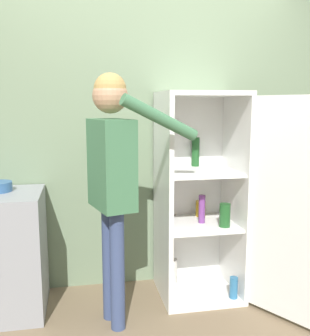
{
  "coord_description": "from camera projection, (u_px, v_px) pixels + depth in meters",
  "views": [
    {
      "loc": [
        -0.54,
        -2.28,
        1.53
      ],
      "look_at": [
        0.04,
        0.63,
        1.05
      ],
      "focal_mm": 42.0,
      "sensor_mm": 36.0,
      "label": 1
    }
  ],
  "objects": [
    {
      "name": "wall_back",
      "position": [
        143.0,
        136.0,
        3.3
      ],
      "size": [
        7.0,
        0.06,
        2.55
      ],
      "color": "gray",
      "rests_on": "ground_plane"
    },
    {
      "name": "refrigerator",
      "position": [
        217.0,
        199.0,
        3.06
      ],
      "size": [
        0.99,
        1.13,
        1.63
      ],
      "color": "white",
      "rests_on": "ground_plane"
    },
    {
      "name": "person",
      "position": [
        113.0,
        165.0,
        2.62
      ],
      "size": [
        0.73,
        0.5,
        1.74
      ],
      "color": "#384770",
      "rests_on": "ground_plane"
    },
    {
      "name": "counter",
      "position": [
        5.0,
        253.0,
        2.89
      ],
      "size": [
        0.57,
        0.59,
        0.9
      ],
      "color": "gray",
      "rests_on": "ground_plane"
    }
  ]
}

